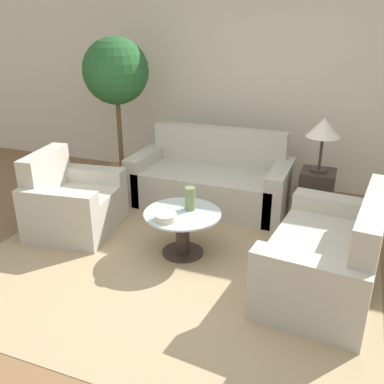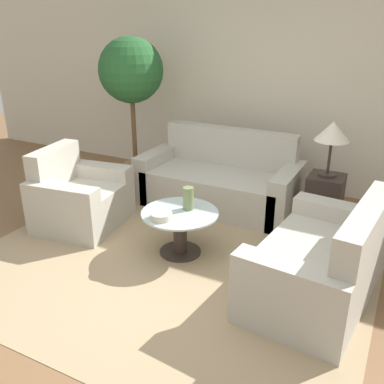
# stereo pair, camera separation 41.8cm
# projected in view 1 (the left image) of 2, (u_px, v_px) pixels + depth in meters

# --- Properties ---
(ground_plane) EXTENTS (14.00, 14.00, 0.00)m
(ground_plane) POSITION_uv_depth(u_px,v_px,m) (157.00, 294.00, 3.56)
(ground_plane) COLOR brown
(wall_back) EXTENTS (10.00, 0.06, 2.60)m
(wall_back) POSITION_uv_depth(u_px,v_px,m) (251.00, 86.00, 5.60)
(wall_back) COLOR beige
(wall_back) RESTS_ON ground_plane
(rug) EXTENTS (3.61, 3.40, 0.01)m
(rug) POSITION_uv_depth(u_px,v_px,m) (183.00, 253.00, 4.18)
(rug) COLOR tan
(rug) RESTS_ON ground_plane
(sofa_main) EXTENTS (1.88, 0.88, 0.89)m
(sofa_main) POSITION_uv_depth(u_px,v_px,m) (212.00, 180.00, 5.23)
(sofa_main) COLOR #B2AD9E
(sofa_main) RESTS_ON ground_plane
(armchair) EXTENTS (0.93, 1.01, 0.85)m
(armchair) POSITION_uv_depth(u_px,v_px,m) (71.00, 205.00, 4.56)
(armchair) COLOR #B2AD9E
(armchair) RESTS_ON ground_plane
(loveseat) EXTENTS (0.98, 1.49, 0.87)m
(loveseat) POSITION_uv_depth(u_px,v_px,m) (332.00, 259.00, 3.54)
(loveseat) COLOR #B2AD9E
(loveseat) RESTS_ON ground_plane
(coffee_table) EXTENTS (0.73, 0.73, 0.44)m
(coffee_table) POSITION_uv_depth(u_px,v_px,m) (183.00, 227.00, 4.08)
(coffee_table) COLOR #332823
(coffee_table) RESTS_ON ground_plane
(side_table) EXTENTS (0.37, 0.37, 0.59)m
(side_table) POSITION_uv_depth(u_px,v_px,m) (316.00, 196.00, 4.76)
(side_table) COLOR #332823
(side_table) RESTS_ON ground_plane
(table_lamp) EXTENTS (0.36, 0.36, 0.58)m
(table_lamp) POSITION_uv_depth(u_px,v_px,m) (324.00, 129.00, 4.48)
(table_lamp) COLOR #332823
(table_lamp) RESTS_ON side_table
(potted_plant) EXTENTS (0.82, 0.82, 1.93)m
(potted_plant) POSITION_uv_depth(u_px,v_px,m) (116.00, 77.00, 5.31)
(potted_plant) COLOR #93704C
(potted_plant) RESTS_ON ground_plane
(vase) EXTENTS (0.10, 0.10, 0.22)m
(vase) POSITION_uv_depth(u_px,v_px,m) (190.00, 199.00, 4.04)
(vase) COLOR #6B7A4C
(vase) RESTS_ON coffee_table
(bowl) EXTENTS (0.20, 0.20, 0.06)m
(bowl) POSITION_uv_depth(u_px,v_px,m) (166.00, 217.00, 3.85)
(bowl) COLOR beige
(bowl) RESTS_ON coffee_table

